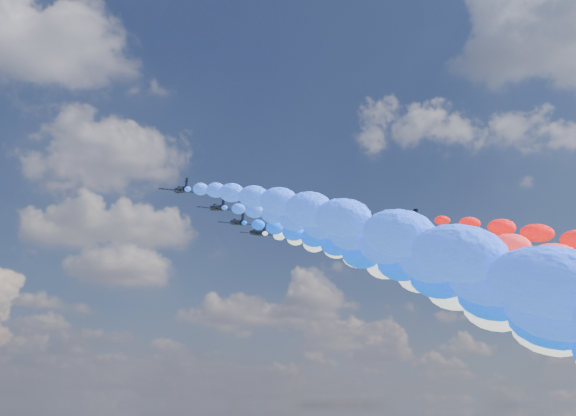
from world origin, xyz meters
name	(u,v)px	position (x,y,z in m)	size (l,w,h in m)	color
jet_0	(181,190)	(-27.96, -6.66, 111.45)	(9.00, 12.06, 2.66)	black
trail_0	(326,234)	(-27.96, -71.92, 87.91)	(6.63, 127.23, 51.17)	blue
jet_1	(218,208)	(-17.16, 3.31, 111.45)	(9.00, 12.06, 2.66)	black
trail_1	(367,258)	(-17.16, -61.94, 87.91)	(6.63, 127.23, 51.17)	blue
jet_2	(237,222)	(-8.86, 13.93, 111.45)	(9.00, 12.06, 2.66)	black
trail_2	(381,276)	(-8.86, -51.32, 87.91)	(6.63, 127.23, 51.17)	#0843FD
jet_3	(285,222)	(1.62, 9.41, 111.45)	(9.00, 12.06, 2.66)	black
trail_3	(458,276)	(1.62, -55.84, 87.91)	(6.63, 127.23, 51.17)	white
jet_4	(258,233)	(-0.63, 21.83, 111.45)	(9.00, 12.06, 2.66)	black
trail_4	(400,287)	(-0.63, -43.42, 87.91)	(6.63, 127.23, 51.17)	white
jet_5	(307,228)	(8.62, 12.30, 111.45)	(9.00, 12.06, 2.66)	black
trail_5	(485,282)	(8.62, -52.95, 87.91)	(6.63, 127.23, 51.17)	red
jet_6	(361,223)	(18.30, 2.51, 111.45)	(9.00, 12.06, 2.66)	black
jet_7	(405,218)	(25.78, -5.05, 111.45)	(9.00, 12.06, 2.66)	black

